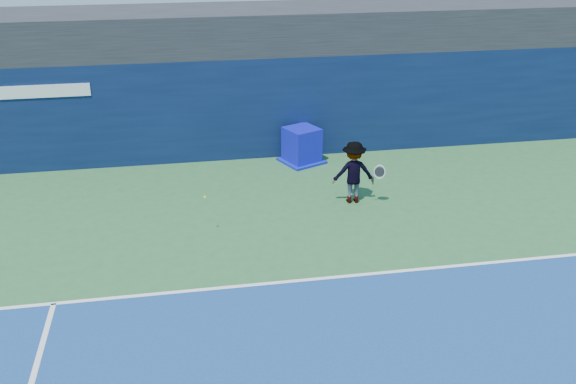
% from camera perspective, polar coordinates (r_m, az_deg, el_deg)
% --- Properties ---
extents(ground, '(80.00, 80.00, 0.00)m').
position_cam_1_polar(ground, '(10.84, 5.22, -16.10)').
color(ground, '#2B6031').
rests_on(ground, ground).
extents(baseline, '(24.00, 0.10, 0.01)m').
position_cam_1_polar(baseline, '(13.19, 1.89, -7.79)').
color(baseline, white).
rests_on(baseline, ground).
extents(stadium_band, '(36.00, 3.00, 1.20)m').
position_cam_1_polar(stadium_band, '(19.88, -3.07, 14.32)').
color(stadium_band, '#222227').
rests_on(stadium_band, back_wall_assembly).
extents(back_wall_assembly, '(36.00, 1.03, 3.00)m').
position_cam_1_polar(back_wall_assembly, '(19.39, -2.57, 7.70)').
color(back_wall_assembly, '#0A183A').
rests_on(back_wall_assembly, ground).
extents(equipment_cart, '(1.45, 1.45, 1.05)m').
position_cam_1_polar(equipment_cart, '(18.93, 1.23, 4.05)').
color(equipment_cart, '#0C0DAF').
rests_on(equipment_cart, ground).
extents(tennis_player, '(1.28, 0.72, 1.62)m').
position_cam_1_polar(tennis_player, '(16.29, 5.84, 1.76)').
color(tennis_player, silver).
rests_on(tennis_player, ground).
extents(tennis_ball, '(0.06, 0.06, 0.06)m').
position_cam_1_polar(tennis_ball, '(14.63, -7.40, -0.45)').
color(tennis_ball, '#C5DD18').
rests_on(tennis_ball, ground).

